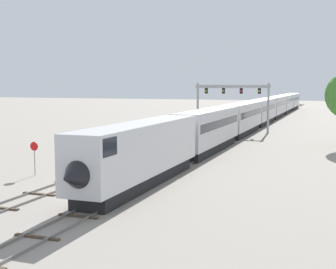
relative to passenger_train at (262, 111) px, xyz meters
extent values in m
plane|color=gray|center=(-2.00, -62.35, -2.61)|extent=(400.00, 400.00, 0.00)
cube|color=slate|center=(-0.72, -2.35, -2.53)|extent=(0.07, 200.00, 0.16)
cube|color=slate|center=(0.72, -2.35, -2.53)|extent=(0.07, 200.00, 0.16)
cube|color=#473828|center=(0.00, -72.35, -2.56)|extent=(2.60, 0.24, 0.10)
cube|color=#473828|center=(0.00, -68.35, -2.56)|extent=(2.60, 0.24, 0.10)
cube|color=#473828|center=(0.00, -64.35, -2.56)|extent=(2.60, 0.24, 0.10)
cube|color=#473828|center=(0.00, -60.35, -2.56)|extent=(2.60, 0.24, 0.10)
cube|color=#473828|center=(0.00, -56.35, -2.56)|extent=(2.60, 0.24, 0.10)
cube|color=#473828|center=(0.00, -52.35, -2.56)|extent=(2.60, 0.24, 0.10)
cube|color=#473828|center=(0.00, -48.35, -2.56)|extent=(2.60, 0.24, 0.10)
cube|color=#473828|center=(0.00, -44.35, -2.56)|extent=(2.60, 0.24, 0.10)
cube|color=#473828|center=(0.00, -40.35, -2.56)|extent=(2.60, 0.24, 0.10)
cube|color=#473828|center=(0.00, -36.35, -2.56)|extent=(2.60, 0.24, 0.10)
cube|color=#473828|center=(0.00, -32.35, -2.56)|extent=(2.60, 0.24, 0.10)
cube|color=#473828|center=(0.00, -28.35, -2.56)|extent=(2.60, 0.24, 0.10)
cube|color=#473828|center=(0.00, -24.35, -2.56)|extent=(2.60, 0.24, 0.10)
cube|color=#473828|center=(0.00, -20.35, -2.56)|extent=(2.60, 0.24, 0.10)
cube|color=#473828|center=(0.00, -16.35, -2.56)|extent=(2.60, 0.24, 0.10)
cube|color=#473828|center=(0.00, -12.35, -2.56)|extent=(2.60, 0.24, 0.10)
cube|color=#473828|center=(0.00, -8.35, -2.56)|extent=(2.60, 0.24, 0.10)
cube|color=#473828|center=(0.00, -4.35, -2.56)|extent=(2.60, 0.24, 0.10)
cube|color=#473828|center=(0.00, -0.35, -2.56)|extent=(2.60, 0.24, 0.10)
cube|color=#473828|center=(0.00, 3.65, -2.56)|extent=(2.60, 0.24, 0.10)
cube|color=#473828|center=(0.00, 7.65, -2.56)|extent=(2.60, 0.24, 0.10)
cube|color=#473828|center=(0.00, 11.65, -2.56)|extent=(2.60, 0.24, 0.10)
cube|color=#473828|center=(0.00, 15.65, -2.56)|extent=(2.60, 0.24, 0.10)
cube|color=#473828|center=(0.00, 19.65, -2.56)|extent=(2.60, 0.24, 0.10)
cube|color=#473828|center=(0.00, 23.65, -2.56)|extent=(2.60, 0.24, 0.10)
cube|color=#473828|center=(0.00, 27.65, -2.56)|extent=(2.60, 0.24, 0.10)
cube|color=#473828|center=(0.00, 31.65, -2.56)|extent=(2.60, 0.24, 0.10)
cube|color=#473828|center=(0.00, 35.65, -2.56)|extent=(2.60, 0.24, 0.10)
cube|color=#473828|center=(0.00, 39.65, -2.56)|extent=(2.60, 0.24, 0.10)
cube|color=#473828|center=(0.00, 43.65, -2.56)|extent=(2.60, 0.24, 0.10)
cube|color=#473828|center=(0.00, 47.65, -2.56)|extent=(2.60, 0.24, 0.10)
cube|color=#473828|center=(0.00, 51.65, -2.56)|extent=(2.60, 0.24, 0.10)
cube|color=#473828|center=(0.00, 55.65, -2.56)|extent=(2.60, 0.24, 0.10)
cube|color=#473828|center=(0.00, 59.65, -2.56)|extent=(2.60, 0.24, 0.10)
cube|color=#473828|center=(0.00, 63.65, -2.56)|extent=(2.60, 0.24, 0.10)
cube|color=#473828|center=(0.00, 67.65, -2.56)|extent=(2.60, 0.24, 0.10)
cube|color=#473828|center=(0.00, 71.65, -2.56)|extent=(2.60, 0.24, 0.10)
cube|color=#473828|center=(0.00, 75.65, -2.56)|extent=(2.60, 0.24, 0.10)
cube|color=#473828|center=(0.00, 79.65, -2.56)|extent=(2.60, 0.24, 0.10)
cube|color=#473828|center=(0.00, 83.65, -2.56)|extent=(2.60, 0.24, 0.10)
cube|color=#473828|center=(0.00, 87.65, -2.56)|extent=(2.60, 0.24, 0.10)
cube|color=#473828|center=(0.00, 91.65, -2.56)|extent=(2.60, 0.24, 0.10)
cube|color=#473828|center=(0.00, 95.65, -2.56)|extent=(2.60, 0.24, 0.10)
cube|color=slate|center=(-6.22, -22.35, -2.53)|extent=(0.07, 160.00, 0.16)
cube|color=slate|center=(-4.78, -22.35, -2.53)|extent=(0.07, 160.00, 0.16)
cube|color=#473828|center=(-5.50, -68.35, -2.56)|extent=(2.60, 0.24, 0.10)
cube|color=#473828|center=(-5.50, -64.35, -2.56)|extent=(2.60, 0.24, 0.10)
cube|color=#473828|center=(-5.50, -60.35, -2.56)|extent=(2.60, 0.24, 0.10)
cube|color=#473828|center=(-5.50, -56.35, -2.56)|extent=(2.60, 0.24, 0.10)
cube|color=#473828|center=(-5.50, -52.35, -2.56)|extent=(2.60, 0.24, 0.10)
cube|color=#473828|center=(-5.50, -48.35, -2.56)|extent=(2.60, 0.24, 0.10)
cube|color=#473828|center=(-5.50, -44.35, -2.56)|extent=(2.60, 0.24, 0.10)
cube|color=#473828|center=(-5.50, -40.35, -2.56)|extent=(2.60, 0.24, 0.10)
cube|color=#473828|center=(-5.50, -36.35, -2.56)|extent=(2.60, 0.24, 0.10)
cube|color=#473828|center=(-5.50, -32.35, -2.56)|extent=(2.60, 0.24, 0.10)
cube|color=#473828|center=(-5.50, -28.35, -2.56)|extent=(2.60, 0.24, 0.10)
cube|color=#473828|center=(-5.50, -24.35, -2.56)|extent=(2.60, 0.24, 0.10)
cube|color=#473828|center=(-5.50, -20.35, -2.56)|extent=(2.60, 0.24, 0.10)
cube|color=#473828|center=(-5.50, -16.35, -2.56)|extent=(2.60, 0.24, 0.10)
cube|color=#473828|center=(-5.50, -12.35, -2.56)|extent=(2.60, 0.24, 0.10)
cube|color=#473828|center=(-5.50, -8.35, -2.56)|extent=(2.60, 0.24, 0.10)
cube|color=#473828|center=(-5.50, -4.35, -2.56)|extent=(2.60, 0.24, 0.10)
cube|color=#473828|center=(-5.50, -0.35, -2.56)|extent=(2.60, 0.24, 0.10)
cube|color=#473828|center=(-5.50, 3.65, -2.56)|extent=(2.60, 0.24, 0.10)
cube|color=#473828|center=(-5.50, 7.65, -2.56)|extent=(2.60, 0.24, 0.10)
cube|color=#473828|center=(-5.50, 11.65, -2.56)|extent=(2.60, 0.24, 0.10)
cube|color=#473828|center=(-5.50, 15.65, -2.56)|extent=(2.60, 0.24, 0.10)
cube|color=#473828|center=(-5.50, 19.65, -2.56)|extent=(2.60, 0.24, 0.10)
cube|color=#473828|center=(-5.50, 23.65, -2.56)|extent=(2.60, 0.24, 0.10)
cube|color=#473828|center=(-5.50, 27.65, -2.56)|extent=(2.60, 0.24, 0.10)
cube|color=#473828|center=(-5.50, 31.65, -2.56)|extent=(2.60, 0.24, 0.10)
cube|color=#473828|center=(-5.50, 35.65, -2.56)|extent=(2.60, 0.24, 0.10)
cube|color=#473828|center=(-5.50, 39.65, -2.56)|extent=(2.60, 0.24, 0.10)
cube|color=#473828|center=(-5.50, 43.65, -2.56)|extent=(2.60, 0.24, 0.10)
cube|color=#473828|center=(-5.50, 47.65, -2.56)|extent=(2.60, 0.24, 0.10)
cube|color=#473828|center=(-5.50, 51.65, -2.56)|extent=(2.60, 0.24, 0.10)
cube|color=#473828|center=(-5.50, 55.65, -2.56)|extent=(2.60, 0.24, 0.10)
cube|color=silver|center=(0.00, -59.07, 0.29)|extent=(3.00, 18.55, 3.80)
cone|color=black|center=(0.00, -68.55, -0.11)|extent=(2.88, 2.60, 2.88)
cube|color=black|center=(0.00, -67.15, 1.43)|extent=(3.04, 1.80, 1.10)
cube|color=black|center=(0.00, -59.07, -2.11)|extent=(2.52, 16.70, 1.00)
cube|color=#B7BABF|center=(0.00, -39.52, 0.29)|extent=(3.00, 18.55, 3.80)
cube|color=black|center=(0.00, -39.52, 0.69)|extent=(3.04, 17.07, 0.90)
cube|color=black|center=(0.00, -39.52, -2.11)|extent=(2.52, 16.70, 1.00)
cube|color=#B7BABF|center=(0.00, -19.97, 0.29)|extent=(3.00, 18.55, 3.80)
cube|color=black|center=(0.00, -19.97, 0.69)|extent=(3.04, 17.07, 0.90)
cube|color=black|center=(0.00, -19.97, -2.11)|extent=(2.52, 16.70, 1.00)
cube|color=#B7BABF|center=(0.00, -0.42, 0.29)|extent=(3.00, 18.55, 3.80)
cube|color=black|center=(0.00, -0.42, 0.69)|extent=(3.04, 17.07, 0.90)
cube|color=black|center=(0.00, -0.42, -2.11)|extent=(2.52, 16.70, 1.00)
cube|color=#B7BABF|center=(0.00, 19.13, 0.29)|extent=(3.00, 18.55, 3.80)
cube|color=black|center=(0.00, 19.13, 0.69)|extent=(3.04, 17.07, 0.90)
cube|color=black|center=(0.00, 19.13, -2.11)|extent=(2.52, 16.70, 1.00)
cube|color=#B7BABF|center=(0.00, 38.69, 0.29)|extent=(3.00, 18.55, 3.80)
cube|color=black|center=(0.00, 38.69, 0.69)|extent=(3.04, 17.07, 0.90)
cube|color=black|center=(0.00, 38.69, -2.11)|extent=(2.52, 16.70, 1.00)
cube|color=#B7BABF|center=(0.00, 58.24, 0.29)|extent=(3.00, 18.55, 3.80)
cube|color=black|center=(0.00, 58.24, 0.69)|extent=(3.04, 17.07, 0.90)
cube|color=black|center=(0.00, 58.24, -2.11)|extent=(2.52, 16.70, 1.00)
cylinder|color=#999BA0|center=(-8.00, -16.84, 1.35)|extent=(0.36, 0.36, 7.93)
cylinder|color=#999BA0|center=(3.50, -16.84, 1.35)|extent=(0.36, 0.36, 7.93)
cube|color=#999BA0|center=(-2.25, -16.84, 4.72)|extent=(12.10, 0.36, 0.50)
cube|color=black|center=(-6.56, -16.79, 4.02)|extent=(0.44, 0.32, 0.90)
sphere|color=yellow|center=(-6.56, -16.98, 4.02)|extent=(0.28, 0.28, 0.28)
cube|color=black|center=(-3.69, -16.79, 4.02)|extent=(0.44, 0.32, 0.90)
sphere|color=yellow|center=(-3.69, -16.98, 4.02)|extent=(0.28, 0.28, 0.28)
cube|color=black|center=(-0.81, -16.79, 4.02)|extent=(0.44, 0.32, 0.90)
sphere|color=red|center=(-0.81, -16.98, 4.02)|extent=(0.28, 0.28, 0.28)
cube|color=black|center=(2.06, -16.79, 4.02)|extent=(0.44, 0.32, 0.90)
sphere|color=yellow|center=(2.06, -16.98, 4.02)|extent=(0.28, 0.28, 0.28)
cylinder|color=gray|center=(-10.00, -58.56, -1.51)|extent=(0.08, 0.08, 2.20)
cylinder|color=red|center=(-10.00, -58.58, -0.11)|extent=(0.76, 0.03, 0.76)
camera|label=1|loc=(14.10, -91.79, 5.08)|focal=50.65mm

